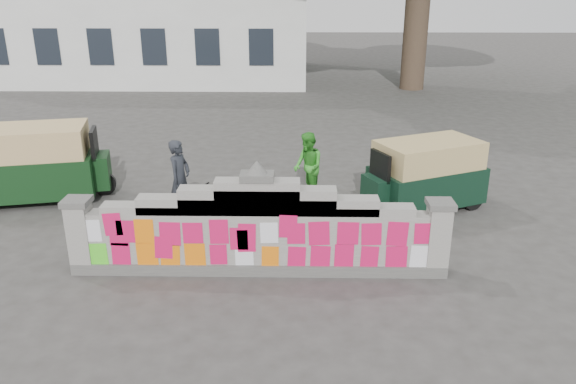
# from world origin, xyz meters

# --- Properties ---
(ground) EXTENTS (100.00, 100.00, 0.00)m
(ground) POSITION_xyz_m (0.00, 0.00, 0.00)
(ground) COLOR #383533
(ground) RESTS_ON ground
(parapet_wall) EXTENTS (6.48, 0.44, 2.01)m
(parapet_wall) POSITION_xyz_m (-0.00, -0.01, 0.75)
(parapet_wall) COLOR #4C4C49
(parapet_wall) RESTS_ON ground
(cyclist_bike) EXTENTS (1.87, 1.15, 0.93)m
(cyclist_bike) POSITION_xyz_m (-1.69, 1.90, 0.46)
(cyclist_bike) COLOR black
(cyclist_bike) RESTS_ON ground
(cyclist_rider) EXTENTS (0.54, 0.66, 1.57)m
(cyclist_rider) POSITION_xyz_m (-1.69, 1.90, 0.79)
(cyclist_rider) COLOR #22252B
(cyclist_rider) RESTS_ON ground
(pedestrian) EXTENTS (0.82, 0.92, 1.56)m
(pedestrian) POSITION_xyz_m (0.89, 3.51, 0.78)
(pedestrian) COLOR green
(pedestrian) RESTS_ON ground
(rickshaw_left) EXTENTS (3.18, 1.99, 1.71)m
(rickshaw_left) POSITION_xyz_m (-5.25, 3.38, 0.89)
(rickshaw_left) COLOR black
(rickshaw_left) RESTS_ON ground
(rickshaw_right) EXTENTS (2.81, 2.15, 1.52)m
(rickshaw_right) POSITION_xyz_m (3.42, 3.00, 0.79)
(rickshaw_right) COLOR black
(rickshaw_right) RESTS_ON ground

